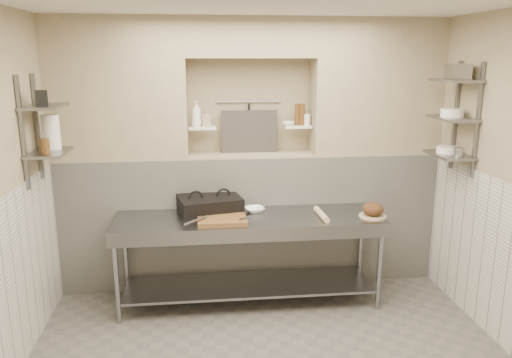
{
  "coord_description": "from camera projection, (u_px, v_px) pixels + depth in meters",
  "views": [
    {
      "loc": [
        -0.52,
        -3.4,
        2.41
      ],
      "look_at": [
        -0.04,
        0.9,
        1.35
      ],
      "focal_mm": 35.0,
      "sensor_mm": 36.0,
      "label": 1
    }
  ],
  "objects": [
    {
      "name": "wall_back",
      "position": [
        248.0,
        151.0,
        5.51
      ],
      "size": [
        4.0,
        0.1,
        2.8
      ],
      "primitive_type": "cube",
      "color": "tan",
      "rests_on": "ground"
    },
    {
      "name": "backwall_lower",
      "position": [
        251.0,
        218.0,
        5.44
      ],
      "size": [
        4.0,
        0.4,
        1.4
      ],
      "primitive_type": "cube",
      "color": "silver",
      "rests_on": "floor"
    },
    {
      "name": "alcove_sill",
      "position": [
        251.0,
        154.0,
        5.27
      ],
      "size": [
        1.3,
        0.4,
        0.02
      ],
      "primitive_type": "cube",
      "color": "tan",
      "rests_on": "backwall_lower"
    },
    {
      "name": "backwall_pillar_left",
      "position": [
        118.0,
        89.0,
        4.96
      ],
      "size": [
        1.35,
        0.4,
        1.4
      ],
      "primitive_type": "cube",
      "color": "tan",
      "rests_on": "backwall_lower"
    },
    {
      "name": "backwall_pillar_right",
      "position": [
        375.0,
        87.0,
        5.25
      ],
      "size": [
        1.35,
        0.4,
        1.4
      ],
      "primitive_type": "cube",
      "color": "tan",
      "rests_on": "backwall_lower"
    },
    {
      "name": "backwall_header",
      "position": [
        250.0,
        38.0,
        4.99
      ],
      "size": [
        1.3,
        0.4,
        0.4
      ],
      "primitive_type": "cube",
      "color": "tan",
      "rests_on": "backwall_lower"
    },
    {
      "name": "alcove_shelf_left",
      "position": [
        202.0,
        128.0,
        5.14
      ],
      "size": [
        0.28,
        0.16,
        0.02
      ],
      "primitive_type": "cube",
      "color": "white",
      "rests_on": "backwall_lower"
    },
    {
      "name": "alcove_shelf_right",
      "position": [
        298.0,
        126.0,
        5.25
      ],
      "size": [
        0.28,
        0.16,
        0.02
      ],
      "primitive_type": "cube",
      "color": "white",
      "rests_on": "backwall_lower"
    },
    {
      "name": "utensil_rail",
      "position": [
        249.0,
        102.0,
        5.3
      ],
      "size": [
        0.7,
        0.02,
        0.02
      ],
      "primitive_type": "cylinder",
      "rotation": [
        0.0,
        1.57,
        0.0
      ],
      "color": "gray",
      "rests_on": "wall_back"
    },
    {
      "name": "hanging_steel",
      "position": [
        249.0,
        118.0,
        5.32
      ],
      "size": [
        0.02,
        0.02,
        0.3
      ],
      "primitive_type": "cylinder",
      "color": "black",
      "rests_on": "utensil_rail"
    },
    {
      "name": "splash_panel",
      "position": [
        250.0,
        132.0,
        5.31
      ],
      "size": [
        0.6,
        0.08,
        0.45
      ],
      "primitive_type": "cube",
      "rotation": [
        -0.14,
        0.0,
        0.0
      ],
      "color": "#383330",
      "rests_on": "alcove_sill"
    },
    {
      "name": "shelf_rail_left_a",
      "position": [
        38.0,
        127.0,
        4.48
      ],
      "size": [
        0.03,
        0.03,
        0.95
      ],
      "primitive_type": "cube",
      "color": "slate",
      "rests_on": "wall_left"
    },
    {
      "name": "shelf_rail_left_b",
      "position": [
        22.0,
        133.0,
        4.09
      ],
      "size": [
        0.03,
        0.03,
        0.95
      ],
      "primitive_type": "cube",
      "color": "slate",
      "rests_on": "wall_left"
    },
    {
      "name": "wall_shelf_left_lower",
      "position": [
        49.0,
        153.0,
        4.35
      ],
      "size": [
        0.3,
        0.5,
        0.02
      ],
      "primitive_type": "cube",
      "color": "slate",
      "rests_on": "wall_left"
    },
    {
      "name": "wall_shelf_left_upper",
      "position": [
        44.0,
        107.0,
        4.25
      ],
      "size": [
        0.3,
        0.5,
        0.03
      ],
      "primitive_type": "cube",
      "color": "slate",
      "rests_on": "wall_left"
    },
    {
      "name": "shelf_rail_right_a",
      "position": [
        455.0,
        116.0,
        4.89
      ],
      "size": [
        0.03,
        0.03,
        1.05
      ],
      "primitive_type": "cube",
      "color": "slate",
      "rests_on": "wall_right"
    },
    {
      "name": "shelf_rail_right_b",
      "position": [
        477.0,
        121.0,
        4.51
      ],
      "size": [
        0.03,
        0.03,
        1.05
      ],
      "primitive_type": "cube",
      "color": "slate",
      "rests_on": "wall_right"
    },
    {
      "name": "wall_shelf_right_lower",
      "position": [
        449.0,
        155.0,
        4.77
      ],
      "size": [
        0.3,
        0.5,
        0.02
      ],
      "primitive_type": "cube",
      "color": "slate",
      "rests_on": "wall_right"
    },
    {
      "name": "wall_shelf_right_mid",
      "position": [
        452.0,
        118.0,
        4.69
      ],
      "size": [
        0.3,
        0.5,
        0.02
      ],
      "primitive_type": "cube",
      "color": "slate",
      "rests_on": "wall_right"
    },
    {
      "name": "wall_shelf_right_upper",
      "position": [
        456.0,
        81.0,
        4.6
      ],
      "size": [
        0.3,
        0.5,
        0.03
      ],
      "primitive_type": "cube",
      "color": "slate",
      "rests_on": "wall_right"
    },
    {
      "name": "prep_table",
      "position": [
        249.0,
        242.0,
        4.89
      ],
      "size": [
        2.6,
        0.7,
        0.9
      ],
      "color": "gray",
      "rests_on": "floor"
    },
    {
      "name": "panini_press",
      "position": [
        210.0,
        205.0,
        4.97
      ],
      "size": [
        0.67,
        0.55,
        0.16
      ],
      "rotation": [
        0.0,
        0.0,
        0.21
      ],
      "color": "black",
      "rests_on": "prep_table"
    },
    {
      "name": "cutting_board",
      "position": [
        222.0,
        220.0,
        4.69
      ],
      "size": [
        0.46,
        0.32,
        0.04
      ],
      "primitive_type": "cube",
      "rotation": [
        0.0,
        0.0,
        0.0
      ],
      "color": "brown",
      "rests_on": "prep_table"
    },
    {
      "name": "knife_blade",
      "position": [
        249.0,
        217.0,
        4.69
      ],
      "size": [
        0.2,
        0.16,
        0.01
      ],
      "primitive_type": "cube",
      "rotation": [
        0.0,
        0.0,
        0.65
      ],
      "color": "gray",
      "rests_on": "cutting_board"
    },
    {
      "name": "tongs",
      "position": [
        196.0,
        220.0,
        4.56
      ],
      "size": [
        0.21,
        0.23,
        0.03
      ],
      "primitive_type": "cylinder",
      "rotation": [
        1.57,
        0.0,
        -0.72
      ],
      "color": "gray",
      "rests_on": "cutting_board"
    },
    {
      "name": "mixing_bowl",
      "position": [
        255.0,
        210.0,
        5.0
      ],
      "size": [
        0.23,
        0.23,
        0.05
      ],
      "primitive_type": "imported",
      "rotation": [
        0.0,
        0.0,
        0.21
      ],
      "color": "white",
      "rests_on": "prep_table"
    },
    {
      "name": "rolling_pin",
      "position": [
        321.0,
        214.0,
        4.83
      ],
      "size": [
        0.07,
        0.38,
        0.06
      ],
      "primitive_type": "cylinder",
      "rotation": [
        1.57,
        0.0,
        0.04
      ],
      "color": "tan",
      "rests_on": "prep_table"
    },
    {
      "name": "bread_board",
      "position": [
        372.0,
        216.0,
        4.85
      ],
      "size": [
        0.26,
        0.26,
        0.02
      ],
      "primitive_type": "cylinder",
      "color": "tan",
      "rests_on": "prep_table"
    },
    {
      "name": "bread_loaf",
      "position": [
        373.0,
        209.0,
        4.83
      ],
      "size": [
        0.21,
        0.21,
        0.12
      ],
      "primitive_type": "ellipsoid",
      "color": "#4C2D19",
      "rests_on": "bread_board"
    },
    {
      "name": "bottle_soap",
      "position": [
        196.0,
        114.0,
        5.1
      ],
      "size": [
        0.13,
        0.13,
        0.26
      ],
      "primitive_type": "imported",
      "rotation": [
        0.0,
        0.0,
        -0.4
      ],
      "color": "white",
      "rests_on": "alcove_shelf_left"
    },
    {
      "name": "jar_alcove",
      "position": [
        206.0,
        120.0,
        5.14
      ],
      "size": [
        0.09,
        0.09,
        0.13
      ],
      "primitive_type": "cube",
      "color": "tan",
      "rests_on": "alcove_shelf_left"
    },
    {
      "name": "bowl_alcove",
      "position": [
        288.0,
        124.0,
        5.22
      ],
      "size": [
        0.17,
        0.17,
        0.04
      ],
      "primitive_type": "imported",
      "rotation": [
        0.0,
        0.0,
        -0.31
      ],
      "color": "white",
      "rests_on": "alcove_shelf_right"
    },
    {
      "name": "condiment_a",
      "position": [
        302.0,
        115.0,
        5.22
      ],
      "size": [
        0.06,
        0.06,
        0.22
      ],
      "primitive_type": "cylinder",
      "color": "#4E3116",
      "rests_on": "alcove_shelf_right"
    },
    {
      "name": "condiment_b",
      "position": [
        297.0,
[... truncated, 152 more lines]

